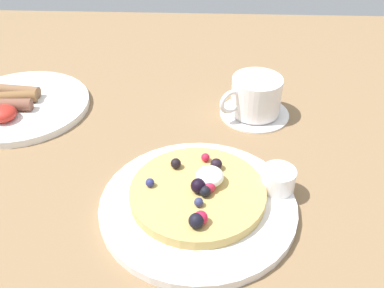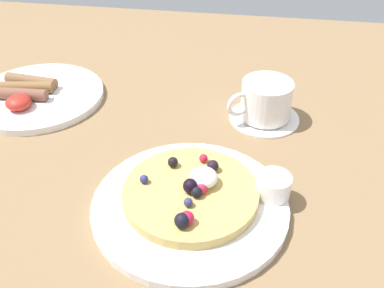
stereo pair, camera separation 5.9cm
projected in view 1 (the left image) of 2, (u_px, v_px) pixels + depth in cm
name	position (u px, v px, depth cm)	size (l,w,h in cm)	color
ground_plane	(148.00, 185.00, 64.64)	(173.46, 134.29, 3.00)	olive
pancake_plate	(198.00, 205.00, 58.30)	(26.22, 26.22, 1.28)	white
pancake_with_berries	(198.00, 192.00, 58.05)	(18.21, 18.21, 3.74)	tan
syrup_ramekin	(278.00, 179.00, 59.17)	(4.69, 4.69, 3.09)	white
breakfast_plate	(21.00, 106.00, 78.43)	(24.26, 24.26, 1.26)	white
fried_breakfast	(6.00, 100.00, 76.94)	(11.00, 13.43, 2.62)	brown
coffee_saucer	(254.00, 113.00, 77.08)	(12.14, 12.14, 0.71)	white
coffee_cup	(255.00, 95.00, 74.80)	(10.80, 8.72, 6.43)	white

